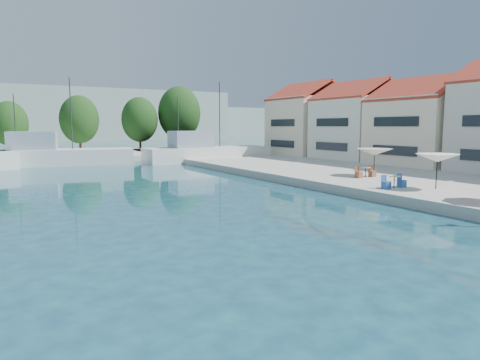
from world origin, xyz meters
TOP-DOWN VIEW (x-y plane):
  - quay_right at (22.00, 30.00)m, footprint 32.00×92.00m
  - quay_far at (-8.00, 67.00)m, footprint 90.00×16.00m
  - hill_east at (40.00, 180.00)m, footprint 140.00×40.00m
  - building_04 at (24.00, 33.00)m, footprint 9.00×8.80m
  - building_05 at (24.00, 42.00)m, footprint 8.40×8.80m
  - building_06 at (24.00, 51.00)m, footprint 9.00×8.80m
  - trawler_03 at (-7.27, 57.15)m, footprint 16.77×7.39m
  - trawler_04 at (9.69, 53.30)m, footprint 15.92×4.25m
  - tree_05 at (-10.94, 71.42)m, footprint 4.82×4.82m
  - tree_06 at (-2.00, 70.87)m, footprint 5.52×5.52m
  - tree_07 at (7.15, 71.75)m, footprint 5.59×5.59m
  - tree_08 at (13.67, 71.34)m, footprint 6.89×6.89m
  - umbrella_white at (9.95, 21.59)m, footprint 2.56×2.56m
  - umbrella_cream at (12.06, 28.41)m, footprint 2.74×2.74m
  - cafe_table_02 at (8.11, 23.16)m, footprint 1.82×0.70m
  - cafe_table_03 at (10.78, 28.02)m, footprint 1.82×0.70m

SIDE VIEW (x-z plane):
  - quay_right at x=22.00m, z-range 0.00..0.60m
  - quay_far at x=-8.00m, z-range 0.00..0.60m
  - cafe_table_02 at x=8.11m, z-range 0.51..1.27m
  - cafe_table_03 at x=10.78m, z-range 0.51..1.27m
  - trawler_03 at x=-7.27m, z-range -4.03..6.17m
  - trawler_04 at x=9.69m, z-range -4.03..6.17m
  - umbrella_cream at x=12.06m, z-range 1.39..3.48m
  - umbrella_white at x=9.95m, z-range 1.42..3.56m
  - tree_05 at x=-10.94m, z-range 1.15..8.29m
  - building_04 at x=24.00m, z-range 0.42..9.62m
  - building_05 at x=24.00m, z-range 0.41..10.11m
  - tree_06 at x=-2.00m, z-range 1.23..9.41m
  - tree_07 at x=7.15m, z-range 1.24..9.51m
  - building_06 at x=24.00m, z-range 0.40..10.60m
  - hill_east at x=40.00m, z-range 0.00..12.00m
  - tree_08 at x=13.67m, z-range 1.39..11.58m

